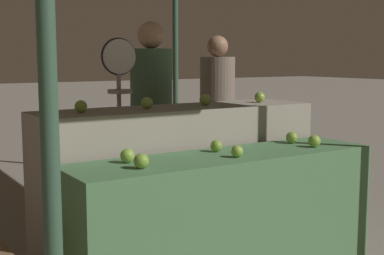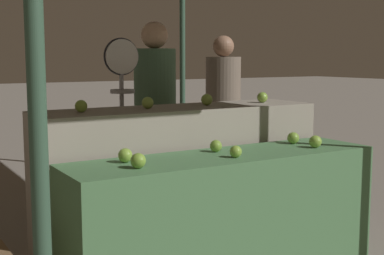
% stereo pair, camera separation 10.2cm
% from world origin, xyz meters
% --- Properties ---
extents(display_counter_front, '(2.15, 0.55, 0.88)m').
position_xyz_m(display_counter_front, '(0.00, 0.00, 0.44)').
color(display_counter_front, '#4C7A4C').
rests_on(display_counter_front, ground_plane).
extents(display_counter_back, '(2.15, 0.55, 1.14)m').
position_xyz_m(display_counter_back, '(0.00, 0.60, 0.57)').
color(display_counter_back, gray).
rests_on(display_counter_back, ground_plane).
extents(apple_front_0, '(0.09, 0.09, 0.09)m').
position_xyz_m(apple_front_0, '(-0.68, -0.10, 0.92)').
color(apple_front_0, '#7AA338').
rests_on(apple_front_0, display_counter_front).
extents(apple_front_1, '(0.08, 0.08, 0.08)m').
position_xyz_m(apple_front_1, '(-0.01, -0.12, 0.92)').
color(apple_front_1, '#84AD3D').
rests_on(apple_front_1, display_counter_front).
extents(apple_front_2, '(0.09, 0.09, 0.09)m').
position_xyz_m(apple_front_2, '(0.69, -0.10, 0.92)').
color(apple_front_2, '#84AD3D').
rests_on(apple_front_2, display_counter_front).
extents(apple_front_3, '(0.09, 0.09, 0.09)m').
position_xyz_m(apple_front_3, '(-0.67, 0.10, 0.92)').
color(apple_front_3, '#84AD3D').
rests_on(apple_front_3, display_counter_front).
extents(apple_front_4, '(0.08, 0.08, 0.08)m').
position_xyz_m(apple_front_4, '(0.00, 0.12, 0.92)').
color(apple_front_4, '#7AA338').
rests_on(apple_front_4, display_counter_front).
extents(apple_front_5, '(0.09, 0.09, 0.09)m').
position_xyz_m(apple_front_5, '(0.67, 0.11, 0.92)').
color(apple_front_5, '#7AA338').
rests_on(apple_front_5, display_counter_front).
extents(apple_back_0, '(0.08, 0.08, 0.08)m').
position_xyz_m(apple_back_0, '(-0.76, 0.60, 1.19)').
color(apple_back_0, '#84AD3D').
rests_on(apple_back_0, display_counter_back).
extents(apple_back_1, '(0.08, 0.08, 0.08)m').
position_xyz_m(apple_back_1, '(-0.26, 0.60, 1.19)').
color(apple_back_1, '#8EB247').
rests_on(apple_back_1, display_counter_back).
extents(apple_back_2, '(0.09, 0.09, 0.09)m').
position_xyz_m(apple_back_2, '(0.24, 0.61, 1.19)').
color(apple_back_2, '#8EB247').
rests_on(apple_back_2, display_counter_back).
extents(apple_back_3, '(0.09, 0.09, 0.09)m').
position_xyz_m(apple_back_3, '(0.77, 0.59, 1.19)').
color(apple_back_3, '#7AA338').
rests_on(apple_back_3, display_counter_back).
extents(produce_scale, '(0.30, 0.20, 1.67)m').
position_xyz_m(produce_scale, '(-0.20, 1.20, 1.22)').
color(produce_scale, '#99999E').
rests_on(produce_scale, ground_plane).
extents(person_vendor_at_scale, '(0.39, 0.39, 1.83)m').
position_xyz_m(person_vendor_at_scale, '(0.24, 1.48, 1.06)').
color(person_vendor_at_scale, '#2D2D38').
rests_on(person_vendor_at_scale, ground_plane).
extents(person_customer_left, '(0.46, 0.46, 1.75)m').
position_xyz_m(person_customer_left, '(1.36, 2.02, 1.00)').
color(person_customer_left, '#2D2D38').
rests_on(person_customer_left, ground_plane).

